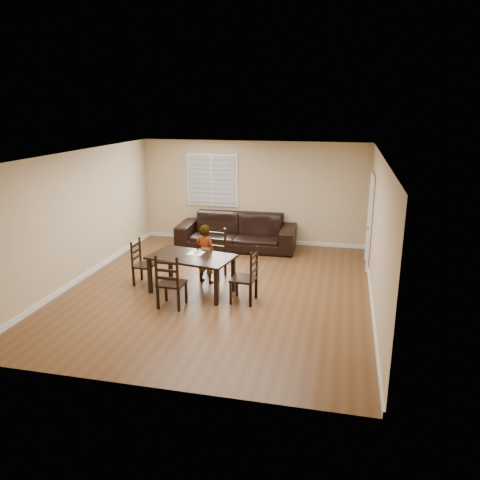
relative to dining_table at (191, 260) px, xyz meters
name	(u,v)px	position (x,y,z in m)	size (l,w,h in m)	color
ground	(219,289)	(0.47, 0.26, -0.67)	(7.00, 7.00, 0.00)	brown
room	(222,200)	(0.51, 0.44, 1.14)	(6.04, 7.04, 2.72)	#CEB68B
dining_table	(191,260)	(0.00, 0.00, 0.00)	(1.77, 1.21, 0.76)	black
chair_near	(215,254)	(0.19, 1.02, -0.19)	(0.53, 0.51, 1.06)	black
chair_far	(169,285)	(-0.15, -0.85, -0.20)	(0.48, 0.45, 1.03)	black
chair_left	(140,264)	(-1.21, 0.22, -0.24)	(0.41, 0.44, 0.94)	black
chair_right	(250,278)	(1.22, -0.22, -0.19)	(0.47, 0.50, 1.06)	black
child	(206,254)	(0.11, 0.58, -0.04)	(0.46, 0.30, 1.25)	gray
napkin	(196,253)	(0.04, 0.18, 0.09)	(0.30, 0.30, 0.00)	white
donut	(197,252)	(0.06, 0.17, 0.11)	(0.10, 0.10, 0.04)	#C98148
sofa	(237,232)	(0.19, 3.10, -0.23)	(3.01, 1.18, 0.88)	black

